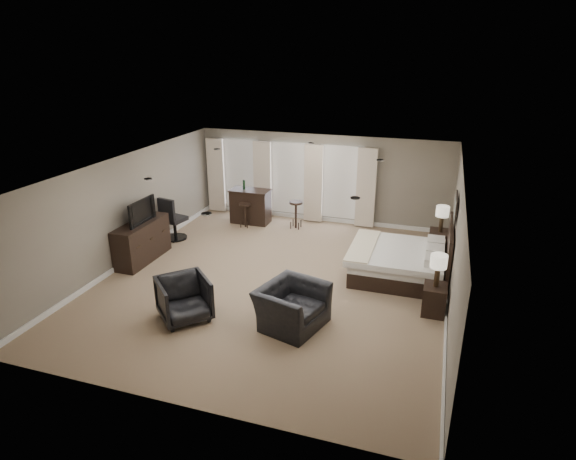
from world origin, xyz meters
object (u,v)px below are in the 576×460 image
(lamp_near, at_px, (438,271))
(bar_stool_left, at_px, (245,215))
(dresser, at_px, (142,241))
(bar_counter, at_px, (251,206))
(armchair_near, at_px, (292,300))
(armchair_far, at_px, (184,297))
(tv, at_px, (139,220))
(bar_stool_right, at_px, (296,215))
(lamp_far, at_px, (442,219))
(desk_chair, at_px, (174,218))
(nightstand_near, at_px, (434,299))
(bed, at_px, (398,249))
(nightstand_far, at_px, (439,244))

(lamp_near, bearing_deg, bar_stool_left, 148.16)
(dresser, height_order, bar_counter, bar_counter)
(lamp_near, xyz_separation_m, bar_counter, (-5.42, 3.77, -0.41))
(armchair_near, height_order, armchair_far, armchair_near)
(tv, height_order, bar_stool_right, tv)
(armchair_far, xyz_separation_m, bar_stool_right, (0.57, 5.44, -0.07))
(dresser, bearing_deg, bar_stool_right, 48.54)
(tv, bearing_deg, bar_counter, -24.20)
(lamp_near, distance_m, armchair_far, 4.90)
(lamp_far, relative_size, bar_stool_left, 0.92)
(bar_stool_left, relative_size, desk_chair, 0.59)
(nightstand_near, bearing_deg, bed, 121.54)
(dresser, bearing_deg, armchair_near, -21.28)
(armchair_far, xyz_separation_m, desk_chair, (-2.32, 3.61, 0.14))
(bar_counter, bearing_deg, nightstand_near, -34.83)
(desk_chair, bearing_deg, bar_stool_right, -135.86)
(bar_stool_left, distance_m, bar_stool_right, 1.48)
(bar_stool_left, bearing_deg, bar_stool_right, 14.27)
(lamp_near, relative_size, lamp_far, 1.01)
(nightstand_far, distance_m, desk_chair, 6.97)
(armchair_near, height_order, bar_stool_left, armchair_near)
(nightstand_near, height_order, bar_stool_right, bar_stool_right)
(bed, height_order, bar_stool_left, bed)
(bed, height_order, armchair_near, bed)
(bed, distance_m, bar_stool_left, 4.94)
(armchair_near, relative_size, bar_counter, 1.05)
(desk_chair, bearing_deg, tv, 100.65)
(lamp_far, bearing_deg, lamp_near, -90.00)
(nightstand_near, relative_size, bar_counter, 0.50)
(lamp_near, bearing_deg, bar_stool_right, 136.93)
(nightstand_near, height_order, lamp_near, lamp_near)
(bed, bearing_deg, dresser, -170.36)
(bed, bearing_deg, bar_stool_right, 143.65)
(bed, distance_m, lamp_far, 1.73)
(nightstand_far, relative_size, lamp_far, 1.02)
(lamp_far, distance_m, armchair_near, 4.91)
(nightstand_near, height_order, lamp_far, lamp_far)
(desk_chair, bearing_deg, armchair_near, 155.63)
(nightstand_near, height_order, armchair_near, armchair_near)
(bar_stool_left, bearing_deg, dresser, -116.85)
(lamp_far, relative_size, dresser, 0.39)
(dresser, bearing_deg, bar_counter, 65.80)
(nightstand_far, distance_m, bar_stool_right, 4.08)
(bar_counter, bearing_deg, armchair_far, -81.16)
(bar_counter, height_order, desk_chair, desk_chair)
(lamp_far, xyz_separation_m, armchair_far, (-4.57, -4.60, -0.53))
(bar_stool_left, height_order, desk_chair, desk_chair)
(nightstand_near, relative_size, desk_chair, 0.49)
(lamp_near, xyz_separation_m, dresser, (-6.92, 0.43, -0.43))
(nightstand_far, xyz_separation_m, tv, (-6.92, -2.47, 0.72))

